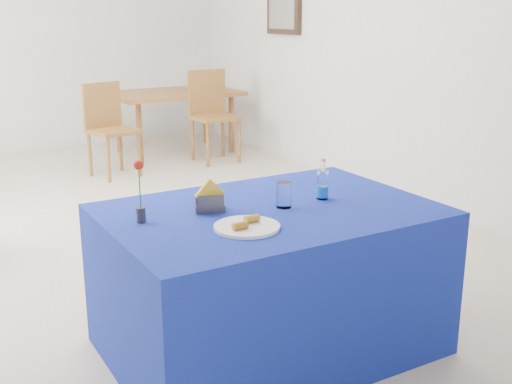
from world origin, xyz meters
TOP-DOWN VIEW (x-y plane):
  - floor at (0.00, 0.00)m, footprint 7.00×7.00m
  - room_shell at (0.00, 0.00)m, footprint 7.00×7.00m
  - picture_frame at (2.47, 1.60)m, footprint 0.06×0.64m
  - picture_art at (2.44, 1.60)m, footprint 0.02×0.52m
  - plate at (-0.25, -2.36)m, footprint 0.30×0.30m
  - drinking_glass at (0.06, -2.18)m, footprint 0.08×0.08m
  - salt_shaker at (-0.21, -2.02)m, footprint 0.03×0.03m
  - pepper_shaker at (-0.28, -2.04)m, footprint 0.03×0.03m
  - blue_table at (-0.01, -2.16)m, footprint 1.60×1.10m
  - water_bottle at (0.32, -2.15)m, footprint 0.06×0.06m
  - napkin_holder at (-0.29, -2.06)m, footprint 0.16×0.09m
  - rose_vase at (-0.63, -2.04)m, footprint 0.05×0.05m
  - oak_table at (1.48, 2.52)m, footprint 1.54×1.01m
  - chair_bg_left at (0.44, 1.83)m, footprint 0.52×0.52m
  - chair_bg_right at (1.69, 1.91)m, footprint 0.47×0.47m
  - banana_pieces at (-0.26, -2.37)m, footprint 0.17×0.10m

SIDE VIEW (x-z plane):
  - floor at x=0.00m, z-range 0.00..0.00m
  - blue_table at x=-0.01m, z-range 0.00..0.76m
  - chair_bg_left at x=0.44m, z-range 0.08..1.05m
  - chair_bg_right at x=1.69m, z-range 0.08..1.12m
  - oak_table at x=1.48m, z-range 0.30..1.06m
  - plate at x=-0.25m, z-range 0.76..0.77m
  - banana_pieces at x=-0.26m, z-range 0.77..0.81m
  - salt_shaker at x=-0.21m, z-range 0.76..0.84m
  - pepper_shaker at x=-0.28m, z-range 0.76..0.84m
  - napkin_holder at x=-0.29m, z-range 0.72..0.89m
  - drinking_glass at x=0.06m, z-range 0.76..0.89m
  - water_bottle at x=0.32m, z-range 0.72..0.94m
  - rose_vase at x=-0.63m, z-range 0.75..1.05m
  - picture_frame at x=2.47m, z-range 1.44..1.96m
  - picture_art at x=2.44m, z-range 1.50..1.90m
  - room_shell at x=0.00m, z-range -1.75..5.25m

